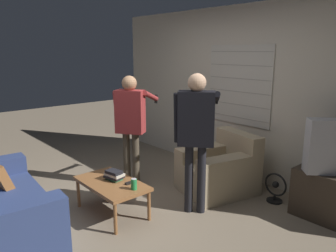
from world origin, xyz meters
name	(u,v)px	position (x,y,z in m)	size (l,w,h in m)	color
ground_plane	(127,212)	(0.00, 0.00, 0.00)	(16.00, 16.00, 0.00)	#7F705B
wall_back	(235,93)	(0.00, 2.03, 1.28)	(5.20, 0.08, 2.55)	beige
armchair_beige	(220,169)	(0.33, 1.33, 0.31)	(0.99, 1.08, 0.80)	tan
coffee_table	(112,185)	(-0.09, -0.14, 0.36)	(0.92, 0.53, 0.40)	brown
tv_stand	(333,197)	(1.70, 1.67, 0.29)	(0.81, 0.46, 0.57)	#33281E
person_left_standing	(131,118)	(-0.61, 0.52, 0.99)	(0.49, 0.79, 1.58)	#4C4233
person_right_standing	(196,126)	(0.52, 0.64, 1.05)	(0.50, 0.83, 1.66)	black
book_stack	(114,175)	(-0.13, -0.08, 0.46)	(0.25, 0.20, 0.12)	#33754C
soda_can	(134,184)	(0.26, -0.06, 0.46)	(0.07, 0.07, 0.13)	#238E47
spare_remote	(130,183)	(0.10, 0.00, 0.41)	(0.05, 0.13, 0.02)	black
floor_fan	(275,188)	(1.03, 1.60, 0.18)	(0.31, 0.20, 0.39)	black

